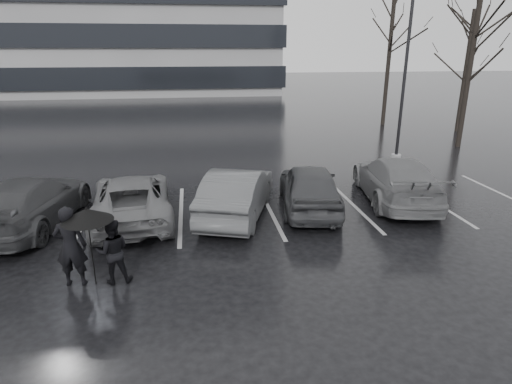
{
  "coord_description": "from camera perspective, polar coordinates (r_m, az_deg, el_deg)",
  "views": [
    {
      "loc": [
        -1.74,
        -10.12,
        4.9
      ],
      "look_at": [
        -0.06,
        1.0,
        1.1
      ],
      "focal_mm": 30.0,
      "sensor_mm": 36.0,
      "label": 1
    }
  ],
  "objects": [
    {
      "name": "ground",
      "position": [
        11.38,
        1.04,
        -6.84
      ],
      "size": [
        160.0,
        160.0,
        0.0
      ],
      "primitive_type": "plane",
      "color": "black",
      "rests_on": "ground"
    },
    {
      "name": "car_east",
      "position": [
        15.02,
        18.12,
        1.63
      ],
      "size": [
        2.89,
        5.35,
        1.47
      ],
      "primitive_type": "imported",
      "rotation": [
        0.0,
        0.0,
        2.97
      ],
      "color": "#4A4A4D",
      "rests_on": "ground"
    },
    {
      "name": "tree_east",
      "position": [
        24.38,
        26.63,
        14.68
      ],
      "size": [
        0.26,
        0.26,
        8.0
      ],
      "primitive_type": "cylinder",
      "color": "black",
      "rests_on": "ground"
    },
    {
      "name": "stall_stripes",
      "position": [
        13.57,
        -4.07,
        -2.54
      ],
      "size": [
        19.72,
        5.0,
        0.0
      ],
      "color": "#A0A0A3",
      "rests_on": "ground"
    },
    {
      "name": "lamp_post",
      "position": [
        20.59,
        19.22,
        14.42
      ],
      "size": [
        0.45,
        0.45,
        8.15
      ],
      "rotation": [
        0.0,
        0.0,
        0.38
      ],
      "color": "gray",
      "rests_on": "ground"
    },
    {
      "name": "car_west_c",
      "position": [
        13.81,
        -27.88,
        -1.19
      ],
      "size": [
        2.67,
        5.19,
        1.44
      ],
      "primitive_type": "imported",
      "rotation": [
        0.0,
        0.0,
        3.01
      ],
      "color": "black",
      "rests_on": "ground"
    },
    {
      "name": "car_west_a",
      "position": [
        12.98,
        -2.54,
        -0.05
      ],
      "size": [
        2.89,
        4.74,
        1.47
      ],
      "primitive_type": "imported",
      "rotation": [
        0.0,
        0.0,
        2.82
      ],
      "color": "#323234",
      "rests_on": "ground"
    },
    {
      "name": "pedestrian_right",
      "position": [
        9.81,
        -18.55,
        -7.52
      ],
      "size": [
        0.77,
        0.64,
        1.47
      ],
      "primitive_type": "imported",
      "rotation": [
        0.0,
        0.0,
        3.26
      ],
      "color": "black",
      "rests_on": "ground"
    },
    {
      "name": "tree_ne",
      "position": [
        29.11,
        26.15,
        14.1
      ],
      "size": [
        0.26,
        0.26,
        7.0
      ],
      "primitive_type": "cylinder",
      "color": "black",
      "rests_on": "ground"
    },
    {
      "name": "umbrella",
      "position": [
        9.5,
        -21.63,
        -2.84
      ],
      "size": [
        1.06,
        1.06,
        1.79
      ],
      "color": "black",
      "rests_on": "ground"
    },
    {
      "name": "car_west_b",
      "position": [
        13.25,
        -16.22,
        -0.74
      ],
      "size": [
        2.7,
        5.01,
        1.34
      ],
      "primitive_type": "imported",
      "rotation": [
        0.0,
        0.0,
        3.24
      ],
      "color": "#4A4A4D",
      "rests_on": "ground"
    },
    {
      "name": "car_main",
      "position": [
        13.63,
        7.13,
        0.73
      ],
      "size": [
        2.39,
        4.54,
        1.47
      ],
      "primitive_type": "imported",
      "rotation": [
        0.0,
        0.0,
        2.98
      ],
      "color": "black",
      "rests_on": "ground"
    },
    {
      "name": "pedestrian_left",
      "position": [
        9.95,
        -23.48,
        -6.67
      ],
      "size": [
        0.68,
        0.46,
        1.81
      ],
      "primitive_type": "imported",
      "rotation": [
        0.0,
        0.0,
        3.1
      ],
      "color": "black",
      "rests_on": "ground"
    },
    {
      "name": "tree_north",
      "position": [
        29.97,
        17.28,
        16.64
      ],
      "size": [
        0.26,
        0.26,
        8.5
      ],
      "primitive_type": "cylinder",
      "color": "black",
      "rests_on": "ground"
    }
  ]
}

